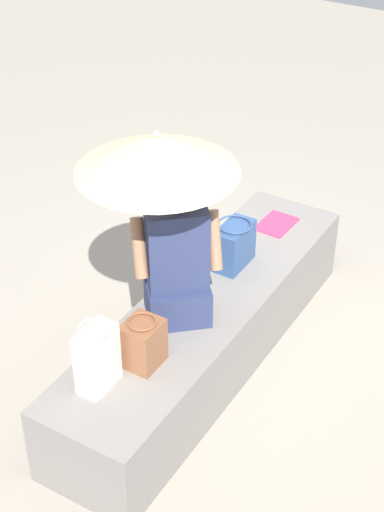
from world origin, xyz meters
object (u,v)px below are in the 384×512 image
Objects in this scene: person_seated at (177,259)px; handbag_black at (144,343)px; tote_bag_canvas at (234,245)px; parasol at (157,154)px; magazine at (277,224)px; shoulder_bag_spare at (97,358)px.

handbag_black is at bearing -172.37° from person_seated.
parasol is at bearing 172.81° from tote_bag_canvas.
tote_bag_canvas is 1.05× the size of magazine.
parasol is 4.13× the size of handbag_black.
handbag_black is 1.02m from tote_bag_canvas.
handbag_black is 1.56m from magazine.
person_seated is at bearing -38.66° from parasol.
shoulder_bag_spare is (-1.27, 0.07, 0.04)m from tote_bag_canvas.
shoulder_bag_spare reaches higher than handbag_black.
shoulder_bag_spare is (-0.25, 0.10, 0.05)m from handbag_black.
person_seated is 3.23× the size of handbag_black.
person_seated reaches higher than tote_bag_canvas.
magazine is at bearing 0.06° from handbag_black.
person_seated is 0.49m from handbag_black.
handbag_black is at bearing -177.76° from magazine.
magazine is (1.22, -0.11, -1.02)m from parasol.
handbag_black is 1.00× the size of magazine.
magazine is at bearing -3.18° from shoulder_bag_spare.
person_seated is at bearing 179.46° from magazine.
shoulder_bag_spare is at bearing 158.04° from handbag_black.
handbag_black is at bearing -161.30° from parasol.
person_seated is 3.21× the size of magazine.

